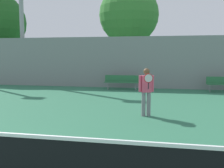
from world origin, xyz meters
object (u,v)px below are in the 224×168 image
tennis_player (146,89)px  tree_green_broad (129,15)px  bench_courtside_far (122,81)px  light_pole_near_left (21,9)px

tennis_player → tree_green_broad: 12.39m
bench_courtside_far → tree_green_broad: 6.54m
bench_courtside_far → light_pole_near_left: 9.25m
bench_courtside_far → light_pole_near_left: bearing=166.7°
tennis_player → bench_courtside_far: tennis_player is taller
tennis_player → bench_courtside_far: size_ratio=0.77×
bench_courtside_far → tree_green_broad: size_ratio=0.29×
bench_courtside_far → light_pole_near_left: light_pole_near_left is taller
bench_courtside_far → tree_green_broad: bearing=92.6°
tennis_player → tree_green_broad: bearing=82.7°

